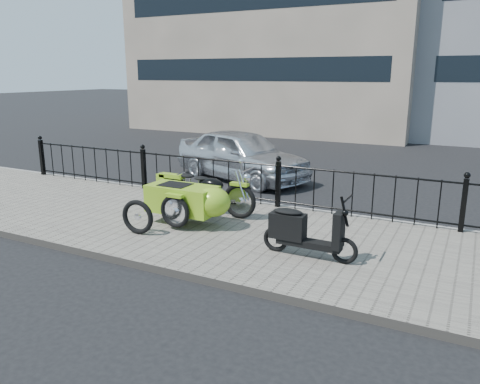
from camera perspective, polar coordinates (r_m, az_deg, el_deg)
The scene contains 9 objects.
ground at distance 8.76m, azimuth 1.29°, elevation -4.62°, with size 120.00×120.00×0.00m, color black.
sidewalk at distance 8.32m, azimuth -0.23°, elevation -5.22°, with size 30.00×3.80×0.12m, color #686158.
curb at distance 10.00m, azimuth 4.91°, elevation -1.90°, with size 30.00×0.10×0.12m, color gray.
iron_fence at distance 9.74m, azimuth 4.66°, elevation 0.87°, with size 14.11×0.11×1.08m.
building_tan at distance 25.54m, azimuth 5.25°, elevation 21.34°, with size 14.00×8.01×12.00m.
motorcycle_sidecar at distance 8.70m, azimuth -5.56°, elevation -0.73°, with size 2.28×1.48×0.98m.
scooter at distance 7.16m, azimuth 7.65°, elevation -4.78°, with size 1.50×0.44×1.01m.
spare_tire at distance 8.27m, azimuth -12.37°, elevation -3.00°, with size 0.61×0.61×0.09m, color black.
sedan_car at distance 12.74m, azimuth 0.18°, elevation 4.58°, with size 1.63×4.05×1.38m, color silver.
Camera 1 is at (3.62, -7.46, 2.84)m, focal length 35.00 mm.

